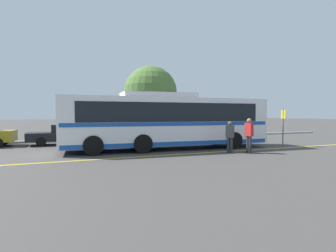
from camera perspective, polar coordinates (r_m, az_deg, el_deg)
The scene contains 10 objects.
ground_plane at distance 15.53m, azimuth -1.35°, elevation -5.01°, with size 220.00×220.00×0.00m, color #423F3D.
lane_strip_0 at distance 13.53m, azimuth 3.49°, elevation -6.12°, with size 0.20×31.96×0.01m, color gold.
curb_strip at distance 21.91m, azimuth -6.61°, elevation -2.64°, with size 39.96×0.36×0.15m, color #99999E.
transit_bus at distance 15.40m, azimuth -0.04°, elevation 1.28°, with size 12.40×3.29×3.27m.
parked_car_1 at distance 19.27m, azimuth -21.30°, elevation -1.66°, with size 4.85×1.89×1.36m.
parked_car_2 at distance 20.27m, azimuth -3.33°, elevation -1.29°, with size 4.18×2.20×1.36m.
pedestrian_0 at distance 14.26m, azimuth 13.32°, elevation -1.90°, with size 0.45×0.45×1.67m.
pedestrian_1 at distance 14.53m, azimuth 17.22°, elevation -1.46°, with size 0.29×0.45×1.83m.
bus_stop_sign at distance 18.53m, azimuth 23.78°, elevation 0.66°, with size 0.07×0.40×2.38m.
tree_0 at distance 24.71m, azimuth -3.82°, elevation 7.23°, with size 4.96×4.96×6.55m.
Camera 1 is at (-5.39, -14.42, 2.03)m, focal length 28.00 mm.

